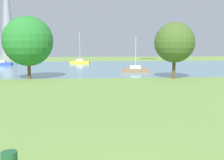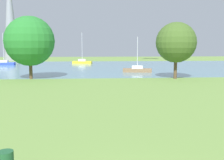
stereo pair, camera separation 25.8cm
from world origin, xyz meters
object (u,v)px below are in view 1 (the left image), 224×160
Objects in this scene: sailboat_yellow at (80,62)px; tree_east_far at (28,41)px; sailboat_blue at (1,63)px; sailboat_brown at (136,70)px; electricity_pylon at (7,15)px; tree_mid_shore at (175,43)px.

sailboat_yellow is 31.52m from tree_east_far.
sailboat_blue is 0.88× the size of tree_east_far.
sailboat_brown is 51.10m from electricity_pylon.
sailboat_yellow is 1.29× the size of sailboat_brown.
tree_east_far is 0.31× the size of electricity_pylon.
sailboat_yellow is at bearing -35.81° from electricity_pylon.
electricity_pylon is (-35.09, 47.29, 8.59)m from tree_mid_shore.
tree_mid_shore reaches higher than sailboat_blue.
sailboat_blue is 0.97× the size of tree_mid_shore.
tree_east_far is (-15.87, -7.97, 4.61)m from sailboat_brown.
electricity_pylon reaches higher than sailboat_yellow.
tree_east_far is at bearing -153.32° from sailboat_brown.
sailboat_blue is at bearing 113.91° from tree_east_far.
sailboat_blue is at bearing 138.29° from tree_mid_shore.
tree_mid_shore is at bearing -3.47° from tree_east_far.
tree_mid_shore is (3.65, -9.16, 4.43)m from sailboat_brown.
sailboat_brown is 0.22× the size of electricity_pylon.
sailboat_yellow is 24.75m from sailboat_brown.
tree_east_far reaches higher than sailboat_brown.
sailboat_brown is (9.98, -22.65, -0.02)m from sailboat_yellow.
tree_east_far is at bearing -71.34° from electricity_pylon.
sailboat_brown is 33.53m from sailboat_blue.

